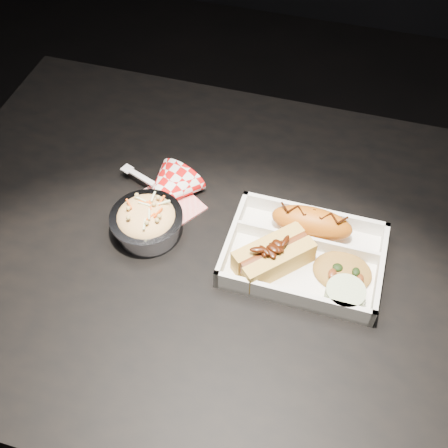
{
  "coord_description": "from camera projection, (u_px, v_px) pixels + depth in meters",
  "views": [
    {
      "loc": [
        0.1,
        -0.55,
        1.5
      ],
      "look_at": [
        -0.05,
        -0.01,
        0.81
      ],
      "focal_mm": 45.0,
      "sensor_mm": 36.0,
      "label": 1
    }
  ],
  "objects": [
    {
      "name": "food_tray",
      "position": [
        303.0,
        257.0,
        0.91
      ],
      "size": [
        0.25,
        0.18,
        0.04
      ],
      "rotation": [
        0.0,
        0.0,
        -0.01
      ],
      "color": "silver",
      "rests_on": "dining_table"
    },
    {
      "name": "floor",
      "position": [
        244.0,
        418.0,
        1.54
      ],
      "size": [
        4.0,
        4.0,
        0.05
      ],
      "primitive_type": "cube",
      "color": "black",
      "rests_on": "ground"
    },
    {
      "name": "dining_table",
      "position": [
        254.0,
        279.0,
        1.0
      ],
      "size": [
        1.2,
        0.8,
        0.75
      ],
      "color": "black",
      "rests_on": "ground"
    },
    {
      "name": "foil_coleslaw_cup",
      "position": [
        147.0,
        220.0,
        0.93
      ],
      "size": [
        0.12,
        0.12,
        0.07
      ],
      "color": "silver",
      "rests_on": "dining_table"
    },
    {
      "name": "napkin_fork",
      "position": [
        165.0,
        192.0,
        0.99
      ],
      "size": [
        0.18,
        0.15,
        0.1
      ],
      "rotation": [
        0.0,
        0.0,
        -0.36
      ],
      "color": "red",
      "rests_on": "dining_table"
    },
    {
      "name": "cupcake_liner",
      "position": [
        345.0,
        295.0,
        0.85
      ],
      "size": [
        0.06,
        0.06,
        0.03
      ],
      "primitive_type": "cylinder",
      "color": "#B5C897",
      "rests_on": "food_tray"
    },
    {
      "name": "fried_pastry",
      "position": [
        312.0,
        223.0,
        0.93
      ],
      "size": [
        0.14,
        0.06,
        0.05
      ],
      "primitive_type": "ellipsoid",
      "rotation": [
        0.0,
        0.0,
        -0.01
      ],
      "color": "#C56313",
      "rests_on": "food_tray"
    },
    {
      "name": "hotdog",
      "position": [
        274.0,
        255.0,
        0.89
      ],
      "size": [
        0.13,
        0.13,
        0.06
      ],
      "rotation": [
        0.0,
        0.0,
        0.82
      ],
      "color": "gold",
      "rests_on": "food_tray"
    },
    {
      "name": "fried_rice_mound",
      "position": [
        343.0,
        267.0,
        0.88
      ],
      "size": [
        0.1,
        0.08,
        0.03
      ],
      "primitive_type": "ellipsoid",
      "rotation": [
        0.0,
        0.0,
        -0.01
      ],
      "color": "#A97731",
      "rests_on": "food_tray"
    }
  ]
}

